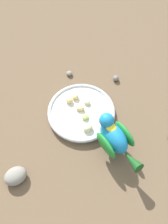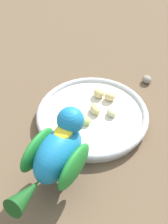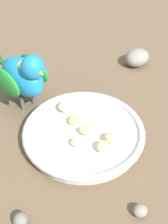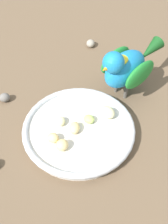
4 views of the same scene
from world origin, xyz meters
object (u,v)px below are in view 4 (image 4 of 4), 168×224
object	(u,v)px
feeding_bowl	(79,130)
pebble_0	(5,98)
apple_piece_3	(53,138)
parrot	(126,66)
apple_piece_0	(108,112)
apple_piece_2	(61,121)
apple_piece_1	(77,128)
pebble_1	(91,43)
apple_piece_5	(62,145)
apple_piece_4	(89,119)

from	to	relation	value
feeding_bowl	pebble_0	bearing A→B (deg)	-35.27
apple_piece_3	parrot	bearing A→B (deg)	-140.61
apple_piece_0	apple_piece_2	bearing A→B (deg)	6.37
apple_piece_1	parrot	bearing A→B (deg)	-135.74
apple_piece_0	pebble_1	size ratio (longest dim) A/B	1.26
feeding_bowl	apple_piece_2	world-z (taller)	apple_piece_2
apple_piece_0	apple_piece_5	size ratio (longest dim) A/B	1.30
apple_piece_0	apple_piece_5	xyz separation A→B (m)	(0.10, 0.08, -0.00)
apple_piece_1	feeding_bowl	bearing A→B (deg)	-128.88
apple_piece_2	apple_piece_5	xyz separation A→B (m)	(0.00, 0.06, 0.00)
apple_piece_5	pebble_0	distance (m)	0.21
feeding_bowl	apple_piece_5	xyz separation A→B (m)	(0.04, 0.05, 0.02)
apple_piece_5	pebble_0	size ratio (longest dim) A/B	1.08
apple_piece_1	apple_piece_4	xyz separation A→B (m)	(-0.03, -0.02, -0.00)
apple_piece_0	apple_piece_3	world-z (taller)	apple_piece_0
apple_piece_2	pebble_0	distance (m)	0.17
pebble_1	pebble_0	bearing A→B (deg)	40.54
feeding_bowl	apple_piece_5	size ratio (longest dim) A/B	9.01
apple_piece_1	apple_piece_5	world-z (taller)	apple_piece_5
apple_piece_3	apple_piece_4	size ratio (longest dim) A/B	1.00
pebble_0	apple_piece_3	bearing A→B (deg)	127.64
apple_piece_0	apple_piece_1	world-z (taller)	apple_piece_0
apple_piece_5	pebble_1	size ratio (longest dim) A/B	0.96
apple_piece_2	pebble_1	xyz separation A→B (m)	(-0.10, -0.30, -0.02)
apple_piece_4	pebble_0	world-z (taller)	apple_piece_4
apple_piece_1	apple_piece_2	bearing A→B (deg)	-33.99
apple_piece_2	pebble_1	distance (m)	0.32
feeding_bowl	apple_piece_4	bearing A→B (deg)	-145.90
apple_piece_3	apple_piece_5	distance (m)	0.03
apple_piece_1	apple_piece_2	size ratio (longest dim) A/B	1.27
pebble_0	apple_piece_5	bearing A→B (deg)	128.15
feeding_bowl	parrot	size ratio (longest dim) A/B	1.34
apple_piece_2	apple_piece_3	size ratio (longest dim) A/B	0.98
apple_piece_2	apple_piece_3	distance (m)	0.05
apple_piece_2	apple_piece_4	size ratio (longest dim) A/B	0.98
apple_piece_1	apple_piece_2	xyz separation A→B (m)	(0.03, -0.02, -0.00)
apple_piece_3	apple_piece_0	bearing A→B (deg)	-155.13
feeding_bowl	apple_piece_3	bearing A→B (deg)	26.73
apple_piece_1	pebble_0	xyz separation A→B (m)	(0.16, -0.12, -0.02)
parrot	pebble_0	xyz separation A→B (m)	(0.29, -0.00, -0.07)
apple_piece_0	pebble_1	xyz separation A→B (m)	(0.00, -0.29, -0.02)
apple_piece_4	apple_piece_0	bearing A→B (deg)	-163.95
apple_piece_2	apple_piece_3	world-z (taller)	apple_piece_3
feeding_bowl	pebble_1	bearing A→B (deg)	-101.53
apple_piece_0	apple_piece_5	bearing A→B (deg)	36.05
apple_piece_0	apple_piece_4	xyz separation A→B (m)	(0.04, 0.01, -0.00)
pebble_1	apple_piece_4	bearing A→B (deg)	82.36
apple_piece_1	apple_piece_5	size ratio (longest dim) A/B	1.16
parrot	feeding_bowl	bearing A→B (deg)	6.20
parrot	pebble_0	distance (m)	0.30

